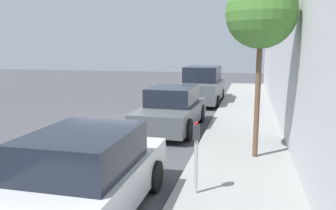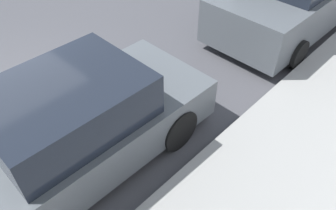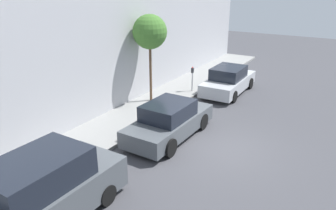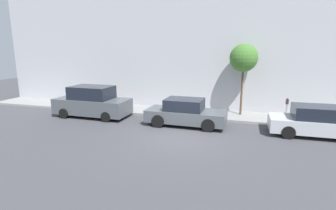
% 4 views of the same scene
% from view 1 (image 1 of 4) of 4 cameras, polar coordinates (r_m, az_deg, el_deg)
% --- Properties ---
extents(ground_plane, '(60.00, 60.00, 0.00)m').
position_cam_1_polar(ground_plane, '(12.54, -9.30, -3.75)').
color(ground_plane, '#424247').
extents(sidewalk, '(2.50, 32.00, 0.15)m').
position_cam_1_polar(sidewalk, '(11.54, 12.98, -4.67)').
color(sidewalk, gray).
rests_on(sidewalk, ground_plane).
extents(parked_sedan_nearest, '(1.92, 4.52, 1.54)m').
position_cam_1_polar(parked_sedan_nearest, '(5.83, -14.64, -12.41)').
color(parked_sedan_nearest, '#B7BABF').
rests_on(parked_sedan_nearest, ground_plane).
extents(parked_sedan_second, '(1.92, 4.54, 1.54)m').
position_cam_1_polar(parked_sedan_second, '(11.92, 0.74, -0.77)').
color(parked_sedan_second, '#4C5156').
rests_on(parked_sedan_second, ground_plane).
extents(parked_suv_third, '(2.08, 4.83, 1.98)m').
position_cam_1_polar(parked_suv_third, '(17.88, 6.05, 3.36)').
color(parked_suv_third, '#4C5156').
rests_on(parked_suv_third, ground_plane).
extents(parking_meter_near, '(0.11, 0.15, 1.41)m').
position_cam_1_polar(parking_meter_near, '(6.25, 4.91, -7.79)').
color(parking_meter_near, '#ADADB2').
rests_on(parking_meter_near, sidewalk).
extents(street_tree, '(1.72, 1.72, 4.46)m').
position_cam_1_polar(street_tree, '(8.48, 15.94, 15.04)').
color(street_tree, brown).
rests_on(street_tree, sidewalk).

